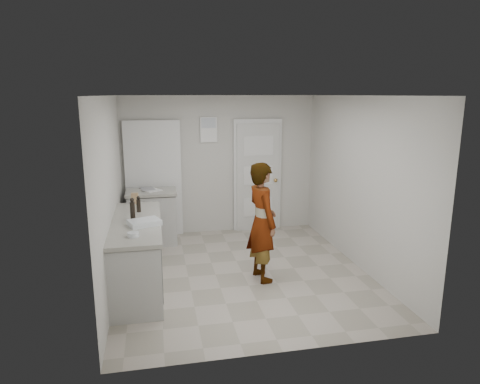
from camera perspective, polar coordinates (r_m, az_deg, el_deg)
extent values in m
plane|color=gray|center=(6.29, 0.29, -10.67)|extent=(4.00, 4.00, 0.00)
plane|color=beige|center=(7.84, -2.70, 3.60)|extent=(3.50, 0.00, 3.50)
plane|color=beige|center=(4.04, 6.16, -5.46)|extent=(3.50, 0.00, 3.50)
plane|color=beige|center=(5.81, -16.84, -0.24)|extent=(0.00, 4.00, 4.00)
plane|color=beige|center=(6.49, 15.62, 1.17)|extent=(0.00, 4.00, 4.00)
plane|color=silver|center=(5.77, 0.32, 12.74)|extent=(4.00, 4.00, 0.00)
cube|color=silver|center=(7.95, 2.39, 1.90)|extent=(0.80, 0.05, 2.00)
cube|color=white|center=(7.97, 2.34, 2.15)|extent=(0.90, 0.04, 2.10)
sphere|color=tan|center=(8.00, 4.77, 1.57)|extent=(0.07, 0.07, 0.07)
cube|color=white|center=(7.70, -4.20, 8.28)|extent=(0.30, 0.02, 0.45)
cube|color=black|center=(7.76, -11.44, 1.53)|extent=(0.90, 0.05, 2.04)
cube|color=white|center=(7.73, -11.44, 1.56)|extent=(0.98, 0.02, 2.10)
cube|color=beige|center=(5.84, -13.52, -8.41)|extent=(0.60, 1.90, 0.86)
cube|color=black|center=(5.99, -13.32, -11.90)|extent=(0.56, 1.86, 0.08)
cube|color=#A5A297|center=(5.69, -13.77, -3.99)|extent=(0.64, 1.96, 0.05)
cube|color=beige|center=(7.49, -11.60, -3.54)|extent=(0.80, 0.55, 0.86)
cube|color=black|center=(7.61, -11.47, -6.35)|extent=(0.75, 0.54, 0.08)
cube|color=#A5A297|center=(7.37, -11.76, -0.03)|extent=(0.84, 0.61, 0.05)
imported|color=silver|center=(5.83, 2.96, -4.02)|extent=(0.50, 0.66, 1.64)
cube|color=#A97854|center=(6.53, -13.84, -0.84)|extent=(0.11, 0.06, 0.17)
cylinder|color=#A4835D|center=(6.22, -13.39, -1.86)|extent=(0.05, 0.05, 0.08)
cylinder|color=black|center=(6.07, -13.37, -1.79)|extent=(0.06, 0.06, 0.18)
sphere|color=black|center=(6.04, -13.42, -0.75)|extent=(0.05, 0.05, 0.05)
cylinder|color=black|center=(5.71, -14.13, -2.45)|extent=(0.06, 0.06, 0.24)
sphere|color=black|center=(5.67, -14.21, -1.02)|extent=(0.06, 0.06, 0.06)
cube|color=silver|center=(5.46, -12.64, -3.99)|extent=(0.44, 0.38, 0.07)
cube|color=white|center=(5.47, -12.63, -4.07)|extent=(0.39, 0.32, 0.05)
cylinder|color=silver|center=(5.06, -14.05, -5.52)|extent=(0.13, 0.13, 0.05)
sphere|color=white|center=(5.05, -14.28, -5.56)|extent=(0.04, 0.04, 0.04)
sphere|color=white|center=(5.07, -13.82, -5.47)|extent=(0.04, 0.04, 0.04)
cube|color=white|center=(7.41, -11.77, 0.28)|extent=(0.39, 0.41, 0.01)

